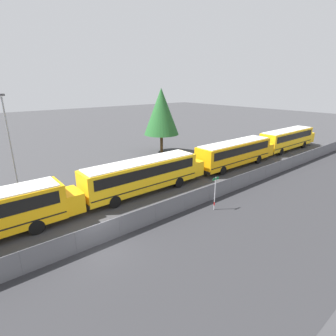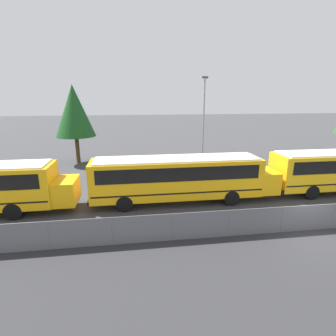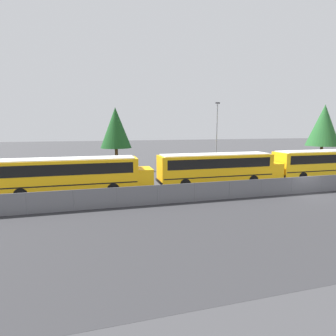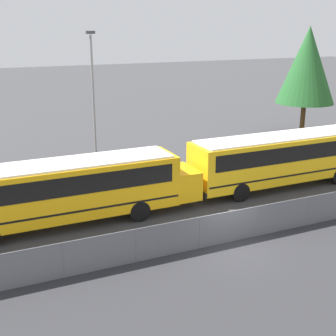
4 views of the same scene
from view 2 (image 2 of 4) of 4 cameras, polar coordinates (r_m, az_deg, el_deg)
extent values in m
plane|color=#38383A|center=(17.22, 27.68, -11.92)|extent=(200.00, 200.00, 0.00)
cube|color=#9EA0A5|center=(16.91, 28.00, -9.61)|extent=(95.21, 0.03, 1.52)
cube|color=slate|center=(16.90, 28.02, -9.63)|extent=(95.21, 0.01, 1.52)
cylinder|color=slate|center=(16.62, 28.33, -7.21)|extent=(95.21, 0.05, 0.05)
cylinder|color=slate|center=(14.51, -24.52, -13.28)|extent=(0.07, 0.07, 1.52)
cylinder|color=slate|center=(13.93, -12.00, -13.36)|extent=(0.07, 0.07, 1.52)
cylinder|color=slate|center=(14.03, 0.93, -12.79)|extent=(0.07, 0.07, 1.52)
cylinder|color=slate|center=(14.77, 13.04, -11.69)|extent=(0.07, 0.07, 1.52)
cylinder|color=slate|center=(16.08, 23.49, -10.31)|extent=(0.07, 0.07, 1.52)
cylinder|color=slate|center=(17.83, 32.05, -8.92)|extent=(0.07, 0.07, 1.52)
cube|color=#EDA80F|center=(18.71, -21.24, -4.60)|extent=(1.42, 2.39, 1.57)
cylinder|color=black|center=(20.90, -28.29, -5.66)|extent=(1.10, 0.28, 1.10)
cylinder|color=black|center=(18.87, -30.67, -8.15)|extent=(1.10, 0.28, 1.10)
cube|color=#EDA80F|center=(18.51, 1.89, -2.03)|extent=(11.86, 2.59, 2.62)
cube|color=black|center=(18.35, 1.91, -0.31)|extent=(10.91, 2.63, 0.94)
cube|color=black|center=(18.74, 1.87, -4.17)|extent=(11.62, 2.62, 0.10)
cube|color=#EDA80F|center=(20.83, 20.21, -2.52)|extent=(1.42, 2.39, 1.57)
cube|color=black|center=(18.86, -16.45, -6.08)|extent=(0.12, 2.59, 0.24)
cube|color=silver|center=(18.15, 1.93, 2.08)|extent=(11.27, 2.33, 0.10)
cylinder|color=black|center=(20.91, 11.30, -4.05)|extent=(1.10, 0.28, 1.10)
cylinder|color=black|center=(18.85, 13.64, -6.37)|extent=(1.10, 0.28, 1.10)
cylinder|color=black|center=(19.80, -9.32, -5.07)|extent=(1.10, 0.28, 1.10)
cylinder|color=black|center=(17.61, -9.45, -7.72)|extent=(1.10, 0.28, 1.10)
cube|color=black|center=(21.71, 22.13, -3.78)|extent=(0.12, 2.59, 0.24)
cylinder|color=black|center=(23.89, 25.50, -2.84)|extent=(1.10, 0.28, 1.10)
cylinder|color=black|center=(22.09, 28.80, -4.66)|extent=(1.10, 0.28, 1.10)
cylinder|color=gray|center=(27.97, 7.70, 9.34)|extent=(0.16, 0.16, 9.07)
cube|color=#47474C|center=(27.89, 8.06, 18.95)|extent=(0.60, 0.24, 0.20)
cylinder|color=#51381E|center=(31.50, -19.06, 3.77)|extent=(0.44, 0.44, 3.07)
cone|color=#194C1E|center=(31.00, -19.77, 11.63)|extent=(4.30, 4.30, 5.59)
camera|label=1|loc=(5.13, 121.83, 26.40)|focal=28.00mm
camera|label=3|loc=(11.08, -135.38, -18.40)|focal=28.00mm
camera|label=4|loc=(5.34, -174.23, 11.14)|focal=50.00mm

